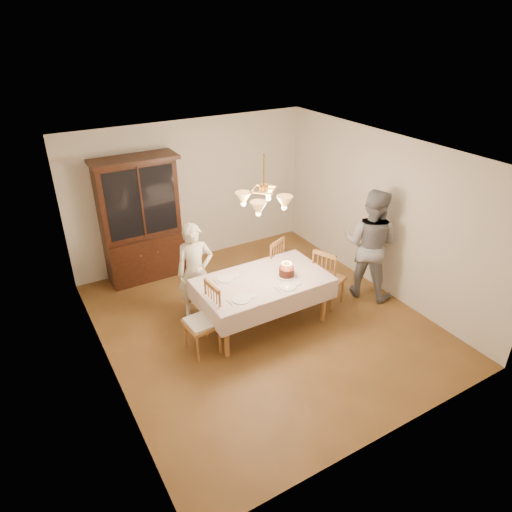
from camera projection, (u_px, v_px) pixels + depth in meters
ground at (263, 322)px, 6.95m from camera, size 5.00×5.00×0.00m
room_shell at (263, 228)px, 6.21m from camera, size 5.00×5.00×5.00m
dining_table at (263, 284)px, 6.63m from camera, size 1.90×1.10×0.76m
china_hutch at (141, 222)px, 7.71m from camera, size 1.38×0.54×2.16m
chair_far_side at (268, 268)px, 7.53m from camera, size 0.57×0.56×1.00m
chair_left_end at (202, 323)px, 6.17m from camera, size 0.45×0.47×1.00m
chair_right_end at (328, 280)px, 7.20m from camera, size 0.56×0.57×1.00m
elderly_woman at (195, 271)px, 6.80m from camera, size 0.62×0.47×1.52m
adult_in_grey at (370, 244)px, 7.25m from camera, size 1.05×1.12×1.83m
birthday_cake at (286, 272)px, 6.65m from camera, size 0.30×0.30×0.22m
place_setting_near_left at (242, 299)px, 6.13m from camera, size 0.40×0.25×0.02m
place_setting_near_right at (288, 286)px, 6.42m from camera, size 0.39×0.24×0.02m
place_setting_far_left at (226, 278)px, 6.61m from camera, size 0.39×0.24×0.02m
chandelier at (264, 200)px, 6.02m from camera, size 0.62×0.62×0.73m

